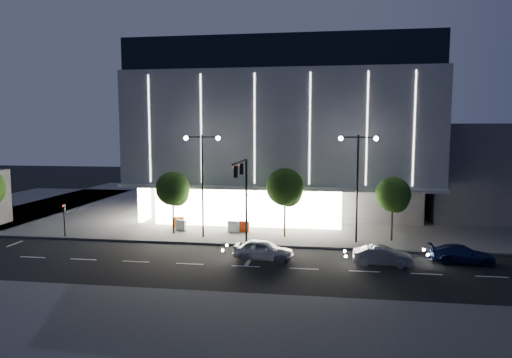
{
  "coord_description": "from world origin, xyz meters",
  "views": [
    {
      "loc": [
        7.06,
        -31.75,
        9.33
      ],
      "look_at": [
        1.26,
        8.6,
        5.0
      ],
      "focal_mm": 32.0,
      "sensor_mm": 36.0,
      "label": 1
    }
  ],
  "objects_px": {
    "tree_left": "(173,190)",
    "barrier_b": "(181,225)",
    "tree_mid": "(285,189)",
    "car_lead": "(263,250)",
    "street_lamp_west": "(202,170)",
    "street_lamp_east": "(358,172)",
    "barrier_c": "(243,227)",
    "car_second": "(382,256)",
    "barrier_d": "(234,227)",
    "tree_right": "(393,196)",
    "traffic_mast": "(243,186)",
    "ped_signal_far": "(64,217)",
    "car_third": "(462,254)",
    "barrier_a": "(178,222)"
  },
  "relations": [
    {
      "from": "car_second",
      "to": "car_third",
      "type": "distance_m",
      "value": 5.79
    },
    {
      "from": "car_lead",
      "to": "car_third",
      "type": "bearing_deg",
      "value": -77.36
    },
    {
      "from": "tree_mid",
      "to": "tree_right",
      "type": "relative_size",
      "value": 1.12
    },
    {
      "from": "street_lamp_west",
      "to": "tree_left",
      "type": "distance_m",
      "value": 3.69
    },
    {
      "from": "car_second",
      "to": "barrier_d",
      "type": "height_order",
      "value": "car_second"
    },
    {
      "from": "car_third",
      "to": "barrier_b",
      "type": "relative_size",
      "value": 4.0
    },
    {
      "from": "ped_signal_far",
      "to": "tree_left",
      "type": "xyz_separation_m",
      "value": [
        9.03,
        2.52,
        2.15
      ]
    },
    {
      "from": "barrier_b",
      "to": "barrier_d",
      "type": "distance_m",
      "value": 4.94
    },
    {
      "from": "car_second",
      "to": "barrier_d",
      "type": "relative_size",
      "value": 3.67
    },
    {
      "from": "street_lamp_west",
      "to": "street_lamp_east",
      "type": "xyz_separation_m",
      "value": [
        13.0,
        0.0,
        0.0
      ]
    },
    {
      "from": "tree_mid",
      "to": "car_third",
      "type": "height_order",
      "value": "tree_mid"
    },
    {
      "from": "traffic_mast",
      "to": "tree_mid",
      "type": "distance_m",
      "value": 4.82
    },
    {
      "from": "street_lamp_east",
      "to": "car_third",
      "type": "bearing_deg",
      "value": -32.99
    },
    {
      "from": "tree_left",
      "to": "barrier_c",
      "type": "height_order",
      "value": "tree_left"
    },
    {
      "from": "street_lamp_west",
      "to": "tree_left",
      "type": "xyz_separation_m",
      "value": [
        -2.97,
        1.02,
        -1.92
      ]
    },
    {
      "from": "tree_right",
      "to": "car_lead",
      "type": "height_order",
      "value": "tree_right"
    },
    {
      "from": "ped_signal_far",
      "to": "car_lead",
      "type": "height_order",
      "value": "ped_signal_far"
    },
    {
      "from": "barrier_c",
      "to": "barrier_d",
      "type": "xyz_separation_m",
      "value": [
        -0.86,
        -0.14,
        0.0
      ]
    },
    {
      "from": "barrier_d",
      "to": "car_second",
      "type": "bearing_deg",
      "value": -15.26
    },
    {
      "from": "car_second",
      "to": "barrier_c",
      "type": "bearing_deg",
      "value": 57.45
    },
    {
      "from": "traffic_mast",
      "to": "street_lamp_east",
      "type": "distance_m",
      "value": 9.43
    },
    {
      "from": "barrier_c",
      "to": "car_second",
      "type": "bearing_deg",
      "value": -31.58
    },
    {
      "from": "tree_mid",
      "to": "car_lead",
      "type": "distance_m",
      "value": 7.78
    },
    {
      "from": "tree_mid",
      "to": "car_lead",
      "type": "bearing_deg",
      "value": -98.55
    },
    {
      "from": "street_lamp_east",
      "to": "barrier_a",
      "type": "bearing_deg",
      "value": 167.82
    },
    {
      "from": "tree_mid",
      "to": "barrier_d",
      "type": "relative_size",
      "value": 5.59
    },
    {
      "from": "traffic_mast",
      "to": "ped_signal_far",
      "type": "bearing_deg",
      "value": 175.85
    },
    {
      "from": "ped_signal_far",
      "to": "car_third",
      "type": "height_order",
      "value": "ped_signal_far"
    },
    {
      "from": "traffic_mast",
      "to": "barrier_b",
      "type": "relative_size",
      "value": 6.43
    },
    {
      "from": "tree_mid",
      "to": "car_third",
      "type": "relative_size",
      "value": 1.4
    },
    {
      "from": "street_lamp_west",
      "to": "car_third",
      "type": "height_order",
      "value": "street_lamp_west"
    },
    {
      "from": "tree_mid",
      "to": "barrier_b",
      "type": "distance_m",
      "value": 10.45
    },
    {
      "from": "tree_left",
      "to": "barrier_b",
      "type": "distance_m",
      "value": 3.57
    },
    {
      "from": "tree_mid",
      "to": "car_second",
      "type": "relative_size",
      "value": 1.52
    },
    {
      "from": "tree_left",
      "to": "tree_right",
      "type": "height_order",
      "value": "tree_left"
    },
    {
      "from": "tree_right",
      "to": "car_second",
      "type": "xyz_separation_m",
      "value": [
        -1.65,
        -6.91,
        -3.22
      ]
    },
    {
      "from": "car_third",
      "to": "barrier_d",
      "type": "relative_size",
      "value": 4.0
    },
    {
      "from": "car_lead",
      "to": "barrier_c",
      "type": "height_order",
      "value": "car_lead"
    },
    {
      "from": "tree_left",
      "to": "barrier_b",
      "type": "xyz_separation_m",
      "value": [
        0.29,
        1.11,
        -3.38
      ]
    },
    {
      "from": "tree_right",
      "to": "barrier_c",
      "type": "relative_size",
      "value": 5.01
    },
    {
      "from": "street_lamp_west",
      "to": "tree_mid",
      "type": "distance_m",
      "value": 7.28
    },
    {
      "from": "street_lamp_east",
      "to": "car_second",
      "type": "height_order",
      "value": "street_lamp_east"
    },
    {
      "from": "street_lamp_east",
      "to": "barrier_a",
      "type": "relative_size",
      "value": 8.18
    },
    {
      "from": "street_lamp_east",
      "to": "tree_mid",
      "type": "height_order",
      "value": "street_lamp_east"
    },
    {
      "from": "street_lamp_east",
      "to": "traffic_mast",
      "type": "bearing_deg",
      "value": -163.52
    },
    {
      "from": "street_lamp_west",
      "to": "barrier_c",
      "type": "distance_m",
      "value": 6.6
    },
    {
      "from": "traffic_mast",
      "to": "tree_left",
      "type": "bearing_deg",
      "value": 152.16
    },
    {
      "from": "tree_mid",
      "to": "barrier_d",
      "type": "bearing_deg",
      "value": 165.48
    },
    {
      "from": "car_lead",
      "to": "barrier_a",
      "type": "relative_size",
      "value": 3.96
    },
    {
      "from": "barrier_a",
      "to": "barrier_b",
      "type": "relative_size",
      "value": 1.0
    }
  ]
}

